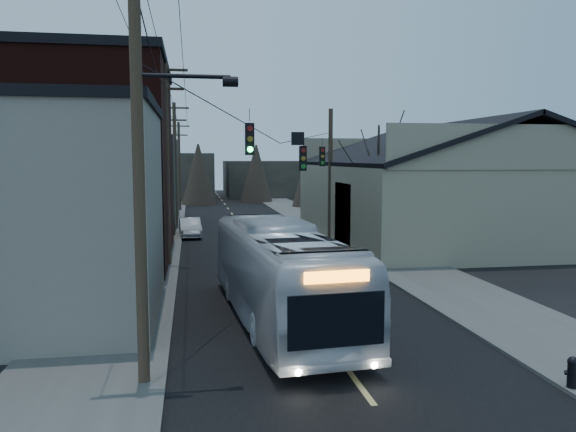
# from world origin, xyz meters

# --- Properties ---
(ground) EXTENTS (160.00, 160.00, 0.00)m
(ground) POSITION_xyz_m (0.00, 0.00, 0.00)
(ground) COLOR black
(ground) RESTS_ON ground
(road_surface) EXTENTS (9.00, 110.00, 0.02)m
(road_surface) POSITION_xyz_m (0.00, 30.00, 0.01)
(road_surface) COLOR black
(road_surface) RESTS_ON ground
(sidewalk_left) EXTENTS (4.00, 110.00, 0.12)m
(sidewalk_left) POSITION_xyz_m (-6.50, 30.00, 0.06)
(sidewalk_left) COLOR #474744
(sidewalk_left) RESTS_ON ground
(sidewalk_right) EXTENTS (4.00, 110.00, 0.12)m
(sidewalk_right) POSITION_xyz_m (6.50, 30.00, 0.06)
(sidewalk_right) COLOR #474744
(sidewalk_right) RESTS_ON ground
(building_clapboard) EXTENTS (8.00, 8.00, 7.00)m
(building_clapboard) POSITION_xyz_m (-9.00, 9.00, 3.50)
(building_clapboard) COLOR #6E665B
(building_clapboard) RESTS_ON ground
(building_brick) EXTENTS (10.00, 12.00, 10.00)m
(building_brick) POSITION_xyz_m (-10.00, 20.00, 5.00)
(building_brick) COLOR black
(building_brick) RESTS_ON ground
(building_left_far) EXTENTS (9.00, 14.00, 7.00)m
(building_left_far) POSITION_xyz_m (-9.50, 36.00, 3.50)
(building_left_far) COLOR #2F2B25
(building_left_far) RESTS_ON ground
(warehouse) EXTENTS (16.16, 20.60, 7.73)m
(warehouse) POSITION_xyz_m (13.00, 25.00, 2.70)
(warehouse) COLOR #7F735C
(warehouse) RESTS_ON ground
(building_far_left) EXTENTS (10.00, 12.00, 6.00)m
(building_far_left) POSITION_xyz_m (-6.00, 65.00, 3.00)
(building_far_left) COLOR #2F2B25
(building_far_left) RESTS_ON ground
(building_far_right) EXTENTS (12.00, 14.00, 5.00)m
(building_far_right) POSITION_xyz_m (7.00, 70.00, 2.50)
(building_far_right) COLOR #2F2B25
(building_far_right) RESTS_ON ground
(bare_tree) EXTENTS (0.40, 0.40, 7.20)m
(bare_tree) POSITION_xyz_m (6.50, 20.00, 3.60)
(bare_tree) COLOR black
(bare_tree) RESTS_ON ground
(utility_lines) EXTENTS (11.24, 45.28, 10.50)m
(utility_lines) POSITION_xyz_m (-3.11, 24.14, 4.95)
(utility_lines) COLOR #382B1E
(utility_lines) RESTS_ON ground
(bus) EXTENTS (3.54, 11.68, 3.21)m
(bus) POSITION_xyz_m (-1.02, 7.66, 1.60)
(bus) COLOR silver
(bus) RESTS_ON ground
(parked_car) EXTENTS (1.61, 4.04, 1.31)m
(parked_car) POSITION_xyz_m (-3.96, 28.37, 0.65)
(parked_car) COLOR #9C9FA3
(parked_car) RESTS_ON ground
(fire_hydrant) EXTENTS (0.35, 0.25, 0.72)m
(fire_hydrant) POSITION_xyz_m (4.70, 0.95, 0.51)
(fire_hydrant) COLOR black
(fire_hydrant) RESTS_ON sidewalk_right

